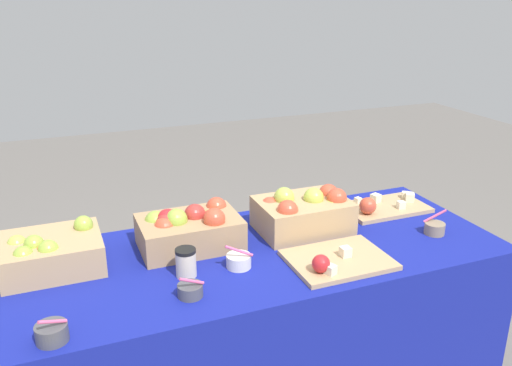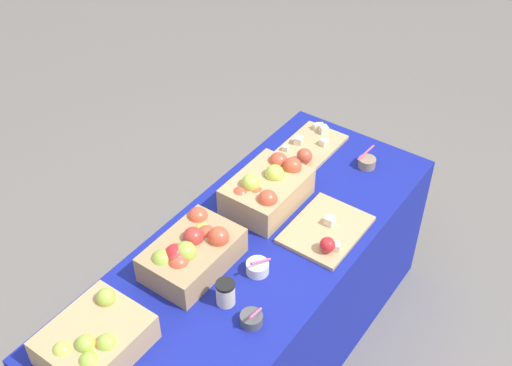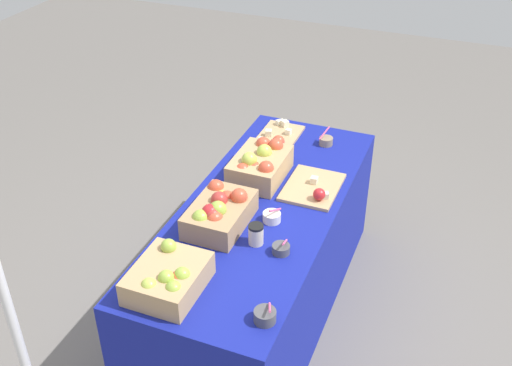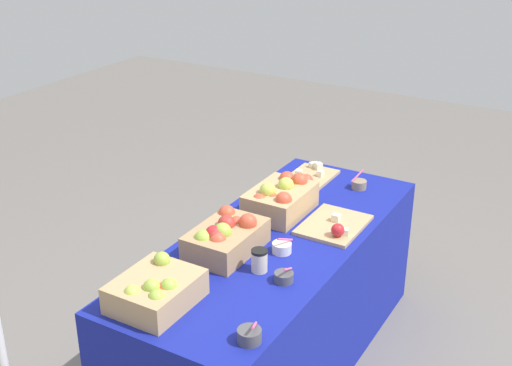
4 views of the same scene
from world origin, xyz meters
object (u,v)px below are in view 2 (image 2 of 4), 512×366
object	(u,v)px
apple_crate_middle	(192,251)
apple_crate_right	(268,189)
coffee_cup	(226,293)
cutting_board_front	(326,231)
sample_bowl_near	(252,319)
sample_bowl_far	(258,267)
apple_crate_left	(95,340)
cutting_board_back	(309,148)
sample_bowl_mid	(367,162)

from	to	relation	value
apple_crate_middle	apple_crate_right	size ratio (longest dim) A/B	1.04
apple_crate_right	coffee_cup	size ratio (longest dim) A/B	3.57
cutting_board_front	sample_bowl_near	xyz separation A→B (m)	(-0.55, -0.01, 0.01)
sample_bowl_near	sample_bowl_far	world-z (taller)	sample_bowl_far
cutting_board_front	sample_bowl_far	bearing A→B (deg)	161.85
apple_crate_left	sample_bowl_far	distance (m)	0.67
apple_crate_middle	cutting_board_front	world-z (taller)	apple_crate_middle
apple_crate_middle	cutting_board_back	world-z (taller)	apple_crate_middle
cutting_board_back	sample_bowl_near	distance (m)	1.07
apple_crate_middle	apple_crate_right	xyz separation A→B (m)	(0.48, -0.03, 0.00)
apple_crate_middle	cutting_board_back	size ratio (longest dim) A/B	1.01
apple_crate_middle	cutting_board_back	bearing A→B (deg)	1.53
apple_crate_right	cutting_board_front	size ratio (longest dim) A/B	1.01
apple_crate_left	cutting_board_back	bearing A→B (deg)	0.66
apple_crate_right	apple_crate_left	bearing A→B (deg)	177.91
sample_bowl_far	sample_bowl_mid	bearing A→B (deg)	-2.25
cutting_board_front	apple_crate_right	bearing A→B (deg)	86.44
apple_crate_left	cutting_board_front	bearing A→B (deg)	-19.88
sample_bowl_mid	apple_crate_middle	bearing A→B (deg)	164.74
apple_crate_middle	sample_bowl_mid	size ratio (longest dim) A/B	3.71
sample_bowl_mid	coffee_cup	xyz separation A→B (m)	(-1.03, 0.04, 0.03)
cutting_board_front	sample_bowl_mid	size ratio (longest dim) A/B	3.53
apple_crate_right	sample_bowl_far	bearing A→B (deg)	-150.64
cutting_board_back	sample_bowl_mid	xyz separation A→B (m)	(0.06, -0.29, 0.00)
apple_crate_right	sample_bowl_near	bearing A→B (deg)	-150.29
apple_crate_middle	cutting_board_front	xyz separation A→B (m)	(0.46, -0.34, -0.06)
sample_bowl_mid	apple_crate_right	bearing A→B (deg)	154.18
cutting_board_back	coffee_cup	xyz separation A→B (m)	(-0.97, -0.24, 0.03)
sample_bowl_far	sample_bowl_near	bearing A→B (deg)	-149.70
apple_crate_left	cutting_board_back	world-z (taller)	apple_crate_left
apple_crate_right	sample_bowl_near	world-z (taller)	apple_crate_right
apple_crate_left	sample_bowl_near	bearing A→B (deg)	-41.46
cutting_board_back	sample_bowl_far	size ratio (longest dim) A/B	3.80
cutting_board_front	coffee_cup	world-z (taller)	coffee_cup
sample_bowl_far	apple_crate_right	bearing A→B (deg)	29.36
cutting_board_front	sample_bowl_mid	bearing A→B (deg)	8.79
cutting_board_front	coffee_cup	size ratio (longest dim) A/B	3.53
sample_bowl_far	coffee_cup	world-z (taller)	coffee_cup
apple_crate_right	coffee_cup	world-z (taller)	apple_crate_right
apple_crate_left	apple_crate_middle	size ratio (longest dim) A/B	0.89
sample_bowl_near	sample_bowl_far	xyz separation A→B (m)	(0.21, 0.12, 0.00)
apple_crate_left	cutting_board_front	distance (m)	1.02
apple_crate_middle	sample_bowl_far	world-z (taller)	apple_crate_middle
sample_bowl_mid	sample_bowl_far	distance (m)	0.84
apple_crate_middle	coffee_cup	size ratio (longest dim) A/B	3.71
coffee_cup	apple_crate_right	bearing A→B (deg)	19.30
apple_crate_right	cutting_board_front	world-z (taller)	apple_crate_right
apple_crate_right	sample_bowl_near	distance (m)	0.66
cutting_board_front	sample_bowl_near	world-z (taller)	sample_bowl_near
apple_crate_right	coffee_cup	distance (m)	0.58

